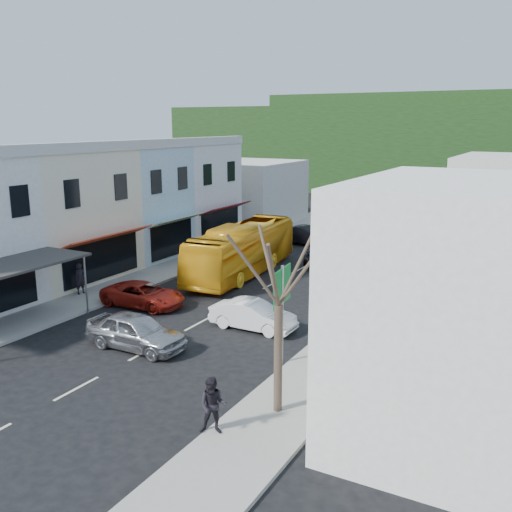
{
  "coord_description": "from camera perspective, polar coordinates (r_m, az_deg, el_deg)",
  "views": [
    {
      "loc": [
        15.21,
        -21.97,
        9.65
      ],
      "look_at": [
        0.0,
        6.0,
        2.2
      ],
      "focal_mm": 40.0,
      "sensor_mm": 36.0,
      "label": 1
    }
  ],
  "objects": [
    {
      "name": "ground",
      "position": [
        28.41,
        -5.83,
        -6.76
      ],
      "size": [
        120.0,
        120.0,
        0.0
      ],
      "primitive_type": "plane",
      "color": "black",
      "rests_on": "ground"
    },
    {
      "name": "sidewalk_left",
      "position": [
        40.37,
        -6.66,
        -0.64
      ],
      "size": [
        3.0,
        52.0,
        0.15
      ],
      "primitive_type": "cube",
      "color": "gray",
      "rests_on": "ground"
    },
    {
      "name": "sidewalk_right",
      "position": [
        34.26,
        14.39,
        -3.49
      ],
      "size": [
        3.0,
        52.0,
        0.15
      ],
      "primitive_type": "cube",
      "color": "gray",
      "rests_on": "ground"
    },
    {
      "name": "shopfront_row",
      "position": [
        39.08,
        -17.09,
        4.27
      ],
      "size": [
        8.25,
        30.0,
        8.0
      ],
      "color": "silver",
      "rests_on": "ground"
    },
    {
      "name": "right_building",
      "position": [
        18.92,
        22.09,
        -5.21
      ],
      "size": [
        8.0,
        9.0,
        8.0
      ],
      "primitive_type": "cube",
      "color": "silver",
      "rests_on": "ground"
    },
    {
      "name": "distant_block_left",
      "position": [
        56.42,
        -0.52,
        6.4
      ],
      "size": [
        8.0,
        10.0,
        6.0
      ],
      "primitive_type": "cube",
      "color": "#B7B2A8",
      "rests_on": "ground"
    },
    {
      "name": "distant_block_right",
      "position": [
        52.51,
        23.84,
        5.33
      ],
      "size": [
        8.0,
        12.0,
        7.0
      ],
      "primitive_type": "cube",
      "color": "#B7B2A8",
      "rests_on": "ground"
    },
    {
      "name": "hillside",
      "position": [
        88.69,
        18.01,
        10.65
      ],
      "size": [
        80.0,
        26.0,
        14.0
      ],
      "color": "black",
      "rests_on": "ground"
    },
    {
      "name": "bus",
      "position": [
        37.01,
        -1.39,
        0.52
      ],
      "size": [
        3.49,
        11.77,
        3.1
      ],
      "primitive_type": "imported",
      "rotation": [
        0.0,
        0.0,
        0.09
      ],
      "color": "gold",
      "rests_on": "ground"
    },
    {
      "name": "car_silver",
      "position": [
        25.64,
        -11.91,
        -7.56
      ],
      "size": [
        4.4,
        1.81,
        1.4
      ],
      "primitive_type": "imported",
      "rotation": [
        0.0,
        0.0,
        1.57
      ],
      "color": "#A1A2A6",
      "rests_on": "ground"
    },
    {
      "name": "car_white",
      "position": [
        27.36,
        -0.3,
        -5.93
      ],
      "size": [
        4.4,
        1.8,
        1.4
      ],
      "primitive_type": "imported",
      "rotation": [
        0.0,
        0.0,
        1.57
      ],
      "color": "silver",
      "rests_on": "ground"
    },
    {
      "name": "car_red",
      "position": [
        31.28,
        -11.21,
        -3.72
      ],
      "size": [
        4.68,
        2.1,
        1.4
      ],
      "primitive_type": "imported",
      "rotation": [
        0.0,
        0.0,
        1.61
      ],
      "color": "maroon",
      "rests_on": "ground"
    },
    {
      "name": "car_black_near",
      "position": [
        38.31,
        8.01,
        -0.47
      ],
      "size": [
        4.53,
        1.93,
        1.4
      ],
      "primitive_type": "imported",
      "rotation": [
        0.0,
        0.0,
        1.55
      ],
      "color": "black",
      "rests_on": "ground"
    },
    {
      "name": "car_black_far",
      "position": [
        46.29,
        5.09,
        1.97
      ],
      "size": [
        4.58,
        2.3,
        1.4
      ],
      "primitive_type": "imported",
      "rotation": [
        0.0,
        0.0,
        1.45
      ],
      "color": "black",
      "rests_on": "ground"
    },
    {
      "name": "car_navy_far",
      "position": [
        50.11,
        12.91,
        2.55
      ],
      "size": [
        4.57,
        2.02,
        1.4
      ],
      "primitive_type": "imported",
      "rotation": [
        0.0,
        0.0,
        1.61
      ],
      "color": "black",
      "rests_on": "ground"
    },
    {
      "name": "pedestrian_left",
      "position": [
        33.87,
        -17.15,
        -2.23
      ],
      "size": [
        0.52,
        0.67,
        1.7
      ],
      "primitive_type": "imported",
      "rotation": [
        0.0,
        0.0,
        1.36
      ],
      "color": "black",
      "rests_on": "sidewalk_left"
    },
    {
      "name": "pedestrian_right",
      "position": [
        18.4,
        -4.32,
        -14.91
      ],
      "size": [
        0.82,
        0.69,
        1.7
      ],
      "primitive_type": "imported",
      "rotation": [
        0.0,
        0.0,
        0.42
      ],
      "color": "black",
      "rests_on": "sidewalk_right"
    },
    {
      "name": "direction_sign",
      "position": [
        22.91,
        2.61,
        -6.07
      ],
      "size": [
        0.63,
        1.94,
        4.21
      ],
      "primitive_type": null,
      "rotation": [
        0.0,
        0.0,
        0.11
      ],
      "color": "#055920",
      "rests_on": "ground"
    },
    {
      "name": "street_tree",
      "position": [
        18.58,
        2.27,
        -4.93
      ],
      "size": [
        3.89,
        3.89,
        7.76
      ],
      "primitive_type": null,
      "rotation": [
        0.0,
        0.0,
        -0.32
      ],
      "color": "#362A20",
      "rests_on": "ground"
    },
    {
      "name": "traffic_signal",
      "position": [
        52.48,
        18.89,
        4.77
      ],
      "size": [
        1.26,
        1.41,
        5.25
      ],
      "primitive_type": null,
      "rotation": [
        0.0,
        0.0,
        2.76
      ],
      "color": "black",
      "rests_on": "ground"
    }
  ]
}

